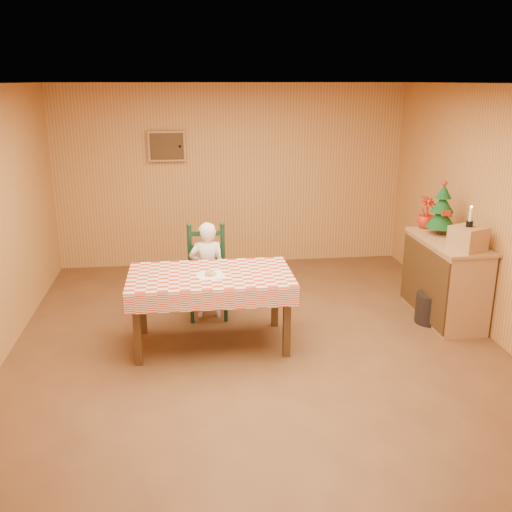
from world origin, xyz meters
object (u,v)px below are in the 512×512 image
at_px(crate, 468,238).
at_px(christmas_tree, 442,210).
at_px(ladder_chair, 207,274).
at_px(shelf_unit, 445,279).
at_px(seated_child, 207,270).
at_px(storage_bin, 431,308).
at_px(dining_table, 210,281).

relative_size(crate, christmas_tree, 0.48).
xyz_separation_m(ladder_chair, shelf_unit, (2.67, -0.43, -0.04)).
bearing_deg(crate, christmas_tree, 90.00).
distance_m(seated_child, shelf_unit, 2.70).
distance_m(shelf_unit, storage_bin, 0.37).
bearing_deg(seated_child, christmas_tree, 177.40).
xyz_separation_m(ladder_chair, storage_bin, (2.48, -0.55, -0.33)).
relative_size(seated_child, christmas_tree, 1.81).
bearing_deg(dining_table, ladder_chair, 90.00).
relative_size(ladder_chair, seated_child, 0.96).
xyz_separation_m(dining_table, shelf_unit, (2.67, 0.36, -0.22)).
bearing_deg(storage_bin, shelf_unit, 33.46).
bearing_deg(dining_table, storage_bin, 5.40).
bearing_deg(ladder_chair, crate, -17.17).
distance_m(crate, storage_bin, 0.95).
height_order(seated_child, christmas_tree, christmas_tree).
xyz_separation_m(crate, christmas_tree, (-0.00, 0.65, 0.16)).
bearing_deg(shelf_unit, storage_bin, -146.54).
height_order(ladder_chair, shelf_unit, ladder_chair).
relative_size(shelf_unit, storage_bin, 3.60).
distance_m(dining_table, christmas_tree, 2.80).
height_order(shelf_unit, christmas_tree, christmas_tree).
bearing_deg(christmas_tree, crate, -90.00).
bearing_deg(storage_bin, christmas_tree, 62.29).
relative_size(christmas_tree, storage_bin, 1.80).
bearing_deg(seated_child, shelf_unit, 172.09).
xyz_separation_m(seated_child, crate, (2.68, -0.77, 0.49)).
relative_size(ladder_chair, shelf_unit, 0.87).
distance_m(ladder_chair, seated_child, 0.08).
height_order(shelf_unit, storage_bin, shelf_unit).
bearing_deg(crate, dining_table, 179.12).
distance_m(dining_table, storage_bin, 2.55).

